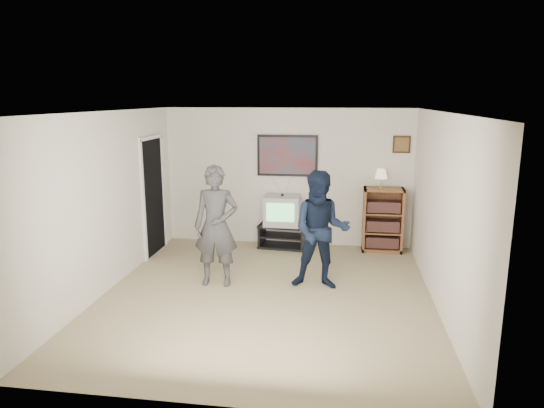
% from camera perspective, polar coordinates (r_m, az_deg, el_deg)
% --- Properties ---
extents(room_shell, '(4.51, 5.00, 2.51)m').
position_cam_1_polar(room_shell, '(6.77, -0.22, 0.25)').
color(room_shell, '#877956').
rests_on(room_shell, ground).
extents(media_stand, '(0.90, 0.56, 0.43)m').
position_cam_1_polar(media_stand, '(8.85, 1.28, -3.76)').
color(media_stand, black).
rests_on(media_stand, room_shell).
extents(crt_television, '(0.64, 0.54, 0.53)m').
position_cam_1_polar(crt_television, '(8.73, 1.21, -0.73)').
color(crt_television, '#A8A7A2').
rests_on(crt_television, media_stand).
extents(bookshelf, '(0.69, 0.39, 1.13)m').
position_cam_1_polar(bookshelf, '(8.78, 12.88, -1.82)').
color(bookshelf, brown).
rests_on(bookshelf, room_shell).
extents(table_lamp, '(0.21, 0.21, 0.34)m').
position_cam_1_polar(table_lamp, '(8.59, 12.70, 2.92)').
color(table_lamp, beige).
rests_on(table_lamp, bookshelf).
extents(person_tall, '(0.66, 0.45, 1.75)m').
position_cam_1_polar(person_tall, '(6.99, -6.58, -2.60)').
color(person_tall, '#363739').
rests_on(person_tall, room_shell).
extents(person_short, '(0.83, 0.65, 1.70)m').
position_cam_1_polar(person_short, '(6.86, 5.77, -3.11)').
color(person_short, black).
rests_on(person_short, room_shell).
extents(controller_left, '(0.03, 0.11, 0.03)m').
position_cam_1_polar(controller_left, '(7.13, -5.97, 0.50)').
color(controller_left, white).
rests_on(controller_left, person_tall).
extents(controller_right, '(0.05, 0.11, 0.03)m').
position_cam_1_polar(controller_right, '(7.06, 5.48, -1.60)').
color(controller_right, white).
rests_on(controller_right, person_short).
extents(poster, '(1.10, 0.03, 0.75)m').
position_cam_1_polar(poster, '(8.79, 1.82, 5.70)').
color(poster, black).
rests_on(poster, room_shell).
extents(air_vent, '(0.28, 0.02, 0.14)m').
position_cam_1_polar(air_vent, '(8.85, -1.74, 7.70)').
color(air_vent, white).
rests_on(air_vent, room_shell).
extents(small_picture, '(0.30, 0.03, 0.30)m').
position_cam_1_polar(small_picture, '(8.78, 15.01, 6.79)').
color(small_picture, black).
rests_on(small_picture, room_shell).
extents(doorway, '(0.03, 0.85, 2.00)m').
position_cam_1_polar(doorway, '(8.60, -13.85, 0.81)').
color(doorway, black).
rests_on(doorway, room_shell).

